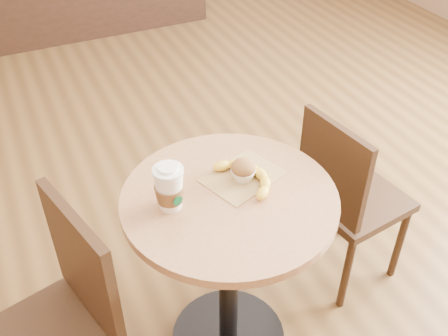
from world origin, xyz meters
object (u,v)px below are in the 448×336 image
(chair_right, at_px, (346,196))
(chair_left, at_px, (59,328))
(cafe_table, at_px, (229,247))
(coffee_cup, at_px, (169,189))
(banana, at_px, (247,177))
(muffin, at_px, (243,170))

(chair_right, bearing_deg, chair_left, 90.07)
(cafe_table, xyz_separation_m, coffee_cup, (-0.18, 0.03, 0.30))
(cafe_table, distance_m, banana, 0.26)
(cafe_table, distance_m, chair_left, 0.58)
(chair_left, distance_m, chair_right, 1.16)
(muffin, bearing_deg, cafe_table, -143.94)
(chair_right, height_order, banana, chair_right)
(muffin, bearing_deg, chair_left, -171.15)
(chair_left, bearing_deg, chair_right, 83.37)
(chair_left, distance_m, muffin, 0.73)
(chair_left, bearing_deg, banana, 82.51)
(chair_left, relative_size, coffee_cup, 5.80)
(chair_right, bearing_deg, coffee_cup, 88.37)
(chair_right, bearing_deg, banana, 91.22)
(chair_left, height_order, chair_right, chair_left)
(chair_left, bearing_deg, coffee_cup, 86.53)
(chair_right, relative_size, muffin, 10.10)
(cafe_table, xyz_separation_m, banana, (0.08, 0.04, 0.25))
(chair_left, xyz_separation_m, coffee_cup, (0.40, 0.08, 0.33))
(chair_right, height_order, coffee_cup, coffee_cup)
(chair_left, relative_size, muffin, 10.92)
(cafe_table, height_order, muffin, muffin)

